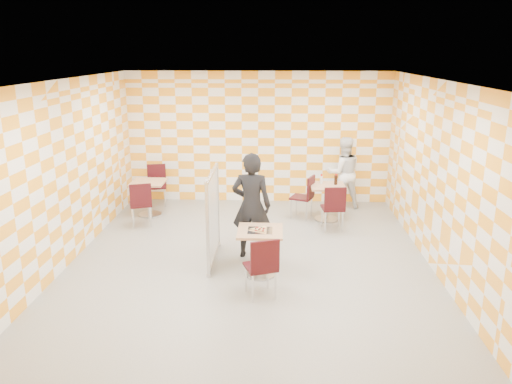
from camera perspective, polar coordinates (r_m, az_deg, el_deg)
room_shell at (r=8.60m, az=-0.56°, el=2.88°), size 7.00×7.00×7.00m
main_table at (r=7.84m, az=0.47°, el=-6.04°), size 0.70×0.70×0.75m
second_table at (r=10.47m, az=8.15°, el=-0.51°), size 0.70×0.70×0.75m
empty_table at (r=10.91m, az=-12.15°, el=-0.03°), size 0.70×0.70×0.75m
chair_main_front at (r=7.10m, az=0.76°, el=-8.17°), size 0.54×0.55×0.92m
chair_second_front at (r=9.80m, az=8.88°, el=-1.47°), size 0.46×0.47×0.92m
chair_second_side at (r=10.49m, az=5.73°, el=-0.20°), size 0.55×0.55×0.92m
chair_empty_near at (r=10.19m, az=-13.05°, el=-1.02°), size 0.54×0.55×0.92m
chair_empty_far at (r=11.65m, az=-11.26°, el=1.20°), size 0.50×0.51×0.92m
partition at (r=8.30m, az=-4.93°, el=-2.78°), size 0.08×1.38×1.55m
man_dark at (r=8.40m, az=-0.53°, el=-1.59°), size 0.70×0.49×1.83m
man_white at (r=11.29m, az=9.96°, el=2.17°), size 0.86×0.71×1.61m
pizza_on_foil at (r=7.73m, az=0.47°, el=-4.30°), size 0.40×0.40×0.04m
sport_bottle at (r=10.51m, az=7.47°, el=1.44°), size 0.06×0.06×0.20m
soda_bottle at (r=10.46m, az=9.11°, el=1.39°), size 0.07×0.07×0.23m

